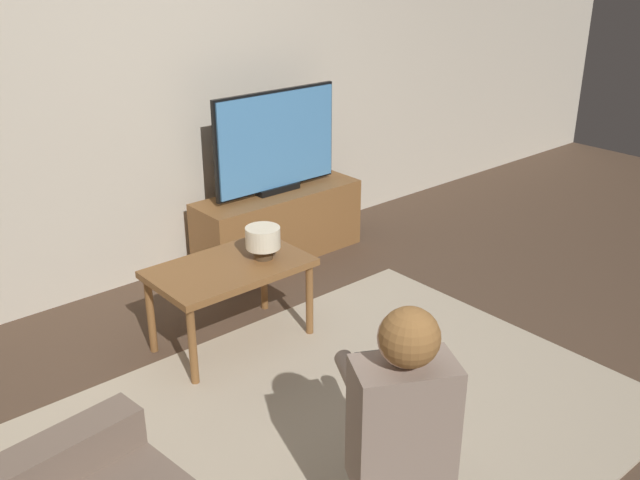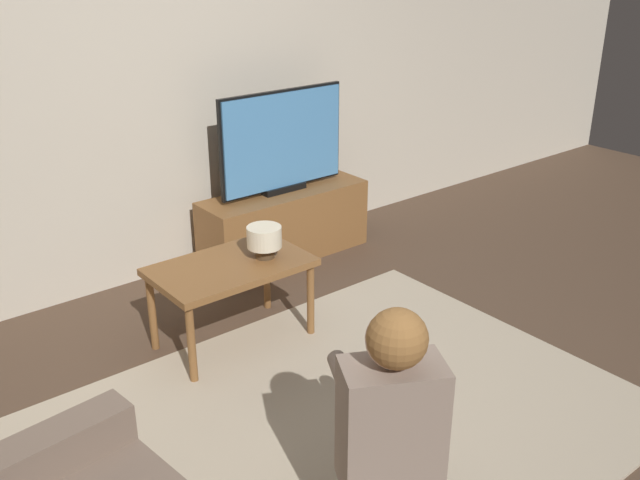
# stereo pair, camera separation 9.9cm
# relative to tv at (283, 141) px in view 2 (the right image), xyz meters

# --- Properties ---
(ground_plane) EXTENTS (10.00, 10.00, 0.00)m
(ground_plane) POSITION_rel_tv_xyz_m (-0.88, -1.63, -0.79)
(ground_plane) COLOR brown
(wall_back) EXTENTS (10.00, 0.06, 2.60)m
(wall_back) POSITION_rel_tv_xyz_m (-0.88, 0.30, 0.51)
(wall_back) COLOR beige
(wall_back) RESTS_ON ground_plane
(rug) EXTENTS (2.55, 1.95, 0.02)m
(rug) POSITION_rel_tv_xyz_m (-0.88, -1.63, -0.79)
(rug) COLOR #BCAD93
(rug) RESTS_ON ground_plane
(tv_stand) EXTENTS (1.16, 0.37, 0.46)m
(tv_stand) POSITION_rel_tv_xyz_m (0.00, -0.00, -0.56)
(tv_stand) COLOR brown
(tv_stand) RESTS_ON ground_plane
(tv) EXTENTS (0.92, 0.08, 0.66)m
(tv) POSITION_rel_tv_xyz_m (0.00, 0.00, 0.00)
(tv) COLOR black
(tv) RESTS_ON tv_stand
(coffee_table) EXTENTS (0.80, 0.49, 0.46)m
(coffee_table) POSITION_rel_tv_xyz_m (-0.87, -0.73, -0.39)
(coffee_table) COLOR brown
(coffee_table) RESTS_ON ground_plane
(person_kneeling) EXTENTS (0.61, 0.85, 0.93)m
(person_kneeling) POSITION_rel_tv_xyz_m (-1.20, -2.24, -0.33)
(person_kneeling) COLOR #332D28
(person_kneeling) RESTS_ON rug
(table_lamp) EXTENTS (0.18, 0.18, 0.17)m
(table_lamp) POSITION_rel_tv_xyz_m (-0.69, -0.78, -0.23)
(table_lamp) COLOR #4C3823
(table_lamp) RESTS_ON coffee_table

